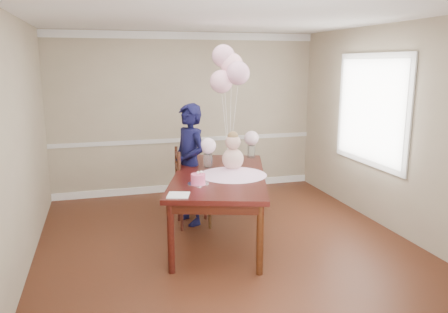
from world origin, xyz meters
TOP-DOWN VIEW (x-y plane):
  - floor at (0.00, 0.00)m, footprint 4.50×5.00m
  - ceiling at (0.00, 0.00)m, footprint 4.50×5.00m
  - wall_back at (0.00, 2.50)m, footprint 4.50×0.02m
  - wall_front at (0.00, -2.50)m, footprint 4.50×0.02m
  - wall_left at (-2.25, 0.00)m, footprint 0.02×5.00m
  - wall_right at (2.25, 0.00)m, footprint 0.02×5.00m
  - chair_rail_trim at (0.00, 2.49)m, footprint 4.50×0.02m
  - crown_molding at (0.00, 2.49)m, footprint 4.50×0.02m
  - baseboard_trim at (0.00, 2.49)m, footprint 4.50×0.02m
  - window_frame at (2.23, 0.50)m, footprint 0.02×1.66m
  - window_blinds at (2.21, 0.50)m, footprint 0.01×1.50m
  - dining_table_top at (-0.01, 0.34)m, footprint 1.74×2.46m
  - table_apron at (-0.01, 0.34)m, footprint 1.60×2.32m
  - table_leg_fl at (-0.77, -0.49)m, footprint 0.10×0.10m
  - table_leg_fr at (0.12, -0.78)m, footprint 0.10×0.10m
  - table_leg_bl at (-0.14, 1.46)m, footprint 0.10×0.10m
  - table_leg_br at (0.75, 1.17)m, footprint 0.10×0.10m
  - baby_skirt at (0.13, 0.24)m, footprint 1.07×1.07m
  - baby_torso at (0.13, 0.24)m, footprint 0.27×0.27m
  - baby_head at (0.13, 0.24)m, footprint 0.19×0.19m
  - baby_hair at (0.13, 0.24)m, footprint 0.13×0.13m
  - cake_platter at (-0.38, -0.07)m, footprint 0.31×0.31m
  - birthday_cake at (-0.38, -0.07)m, footprint 0.21×0.21m
  - cake_flower_a at (-0.38, -0.07)m, footprint 0.03×0.03m
  - cake_flower_b at (-0.34, -0.06)m, footprint 0.03×0.03m
  - rose_vase_near at (-0.07, 0.71)m, footprint 0.14×0.14m
  - roses_near at (-0.07, 0.71)m, footprint 0.21×0.21m
  - rose_vase_far at (0.68, 1.11)m, footprint 0.14×0.14m
  - roses_far at (0.68, 1.11)m, footprint 0.21×0.21m
  - napkin at (-0.67, -0.44)m, footprint 0.28×0.28m
  - balloon_weight at (0.28, 0.89)m, footprint 0.06×0.06m
  - balloon_a at (0.18, 0.93)m, footprint 0.31×0.31m
  - balloon_b at (0.37, 0.80)m, footprint 0.31×0.31m
  - balloon_c at (0.34, 0.99)m, footprint 0.31×0.31m
  - balloon_d at (0.24, 1.05)m, footprint 0.31×0.31m
  - balloon_ribbon_a at (0.23, 0.91)m, footprint 0.10×0.04m
  - balloon_ribbon_b at (0.33, 0.85)m, footprint 0.09×0.09m
  - balloon_ribbon_c at (0.31, 0.94)m, footprint 0.06×0.10m
  - balloon_ribbon_d at (0.26, 0.97)m, footprint 0.06×0.14m
  - dining_chair_seat at (-0.24, 0.84)m, footprint 0.50×0.50m
  - chair_leg_fl at (-0.45, 0.66)m, footprint 0.05×0.05m
  - chair_leg_fr at (-0.07, 0.63)m, footprint 0.05×0.05m
  - chair_leg_bl at (-0.42, 1.04)m, footprint 0.05×0.05m
  - chair_leg_br at (-0.04, 1.01)m, footprint 0.05×0.05m
  - chair_back_post_l at (-0.47, 0.66)m, footprint 0.05×0.05m
  - chair_back_post_r at (-0.44, 1.04)m, footprint 0.05×0.05m
  - chair_slat_low at (-0.45, 0.85)m, footprint 0.06×0.42m
  - chair_slat_mid at (-0.45, 0.85)m, footprint 0.06×0.42m
  - chair_slat_top at (-0.45, 0.85)m, footprint 0.06×0.42m
  - woman at (-0.27, 0.94)m, footprint 0.60×0.71m

SIDE VIEW (x-z plane):
  - floor at x=0.00m, z-range 0.00..0.00m
  - baseboard_trim at x=0.00m, z-range 0.00..0.12m
  - chair_leg_fl at x=-0.45m, z-range 0.00..0.45m
  - chair_leg_fr at x=-0.07m, z-range 0.00..0.45m
  - chair_leg_bl at x=-0.42m, z-range 0.00..0.45m
  - chair_leg_br at x=-0.04m, z-range 0.00..0.45m
  - table_leg_fl at x=-0.77m, z-range 0.00..0.78m
  - table_leg_fr at x=0.12m, z-range 0.00..0.78m
  - table_leg_bl at x=-0.14m, z-range 0.00..0.78m
  - table_leg_br at x=0.75m, z-range 0.00..0.78m
  - dining_chair_seat at x=-0.24m, z-range 0.45..0.50m
  - chair_slat_low at x=-0.45m, z-range 0.63..0.68m
  - table_apron at x=-0.01m, z-range 0.67..0.78m
  - chair_back_post_l at x=-0.47m, z-range 0.48..1.07m
  - chair_back_post_r at x=-0.44m, z-range 0.48..1.07m
  - dining_table_top at x=-0.01m, z-range 0.78..0.84m
  - chair_slat_mid at x=-0.45m, z-range 0.79..0.85m
  - woman at x=-0.27m, z-range 0.00..1.67m
  - cake_platter at x=-0.38m, z-range 0.84..0.84m
  - napkin at x=-0.67m, z-range 0.84..0.85m
  - balloon_weight at x=0.28m, z-range 0.84..0.86m
  - baby_skirt at x=0.13m, z-range 0.84..0.95m
  - chair_rail_trim at x=0.00m, z-range 0.86..0.94m
  - birthday_cake at x=-0.38m, z-range 0.84..0.96m
  - rose_vase_near at x=-0.07m, z-range 0.84..1.01m
  - rose_vase_far at x=0.68m, z-range 0.84..1.01m
  - cake_flower_a at x=-0.38m, z-range 0.96..0.99m
  - cake_flower_b at x=-0.34m, z-range 0.96..0.99m
  - chair_slat_top at x=-0.45m, z-range 0.96..1.02m
  - baby_torso at x=0.13m, z-range 0.90..1.17m
  - roses_near at x=-0.07m, z-range 1.02..1.23m
  - roses_far at x=0.68m, z-range 1.02..1.23m
  - baby_head at x=0.13m, z-range 1.15..1.34m
  - baby_hair at x=0.13m, z-range 1.25..1.38m
  - balloon_ribbon_a at x=0.23m, z-range 0.85..1.78m
  - wall_back at x=0.00m, z-range 0.00..2.70m
  - wall_front at x=0.00m, z-range 0.00..2.70m
  - wall_left at x=-2.25m, z-range 0.00..2.70m
  - wall_right at x=2.25m, z-range 0.00..2.70m
  - balloon_ribbon_b at x=0.33m, z-range 0.85..1.89m
  - balloon_ribbon_c at x=0.31m, z-range 0.85..2.00m
  - balloon_ribbon_d at x=0.26m, z-range 0.85..2.11m
  - window_frame at x=2.23m, z-range 0.77..2.33m
  - window_blinds at x=2.21m, z-range 0.85..2.25m
  - balloon_a at x=0.18m, z-range 1.79..2.11m
  - balloon_b at x=0.37m, z-range 1.91..2.22m
  - balloon_c at x=0.34m, z-range 2.02..2.33m
  - balloon_d at x=0.24m, z-range 2.13..2.44m
  - crown_molding at x=0.00m, z-range 2.57..2.69m
  - ceiling at x=0.00m, z-range 2.69..2.71m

